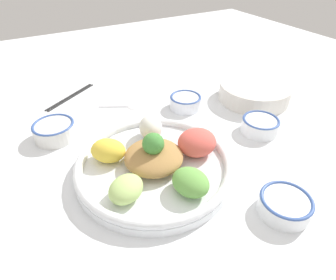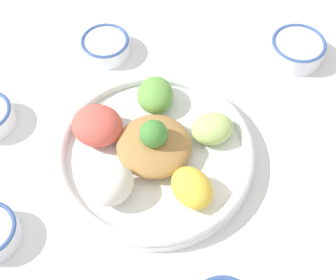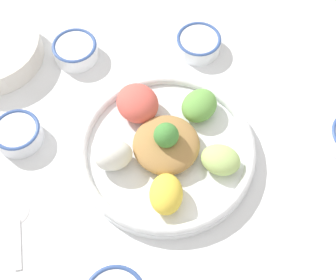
% 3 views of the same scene
% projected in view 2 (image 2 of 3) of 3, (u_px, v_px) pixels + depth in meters
% --- Properties ---
extents(ground_plane, '(2.40, 2.40, 0.00)m').
position_uv_depth(ground_plane, '(141.00, 155.00, 0.83)').
color(ground_plane, white).
extents(salad_platter, '(0.34, 0.34, 0.10)m').
position_uv_depth(salad_platter, '(153.00, 148.00, 0.80)').
color(salad_platter, white).
rests_on(salad_platter, ground_plane).
extents(sauce_bowl_dark, '(0.10, 0.10, 0.04)m').
position_uv_depth(sauce_bowl_dark, '(106.00, 45.00, 0.95)').
color(sauce_bowl_dark, white).
rests_on(sauce_bowl_dark, ground_plane).
extents(rice_bowl_plain, '(0.11, 0.11, 0.04)m').
position_uv_depth(rice_bowl_plain, '(297.00, 49.00, 0.94)').
color(rice_bowl_plain, white).
rests_on(rice_bowl_plain, ground_plane).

